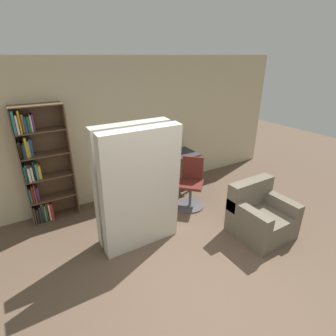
% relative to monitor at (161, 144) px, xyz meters
% --- Properties ---
extents(ground_plane, '(16.00, 16.00, 0.00)m').
position_rel_monitor_xyz_m(ground_plane, '(-0.93, -2.99, -1.00)').
color(ground_plane, brown).
extents(wall_back, '(8.00, 0.06, 2.70)m').
position_rel_monitor_xyz_m(wall_back, '(-0.93, 0.16, 0.35)').
color(wall_back, '#C6B793').
rests_on(wall_back, ground).
extents(desk, '(1.39, 0.62, 0.78)m').
position_rel_monitor_xyz_m(desk, '(-0.00, -0.18, -0.32)').
color(desk, '#2D2D33').
rests_on(desk, ground).
extents(monitor, '(0.48, 0.23, 0.42)m').
position_rel_monitor_xyz_m(monitor, '(0.00, 0.00, 0.00)').
color(monitor, '#B7B7BC').
rests_on(monitor, desk).
extents(office_chair, '(0.62, 0.62, 0.96)m').
position_rel_monitor_xyz_m(office_chair, '(0.08, -0.98, -0.60)').
color(office_chair, '#4C4C51').
rests_on(office_chair, ground).
extents(bookshelf, '(0.77, 0.33, 2.01)m').
position_rel_monitor_xyz_m(bookshelf, '(-2.32, 0.00, -0.02)').
color(bookshelf, brown).
rests_on(bookshelf, ground).
extents(mattress_near, '(1.15, 0.30, 1.86)m').
position_rel_monitor_xyz_m(mattress_near, '(-1.21, -1.55, -0.06)').
color(mattress_near, beige).
rests_on(mattress_near, ground).
extents(mattress_far, '(1.15, 0.28, 1.86)m').
position_rel_monitor_xyz_m(mattress_far, '(-1.21, -1.25, -0.06)').
color(mattress_far, beige).
rests_on(mattress_far, ground).
extents(armchair, '(0.85, 0.80, 0.85)m').
position_rel_monitor_xyz_m(armchair, '(0.53, -2.24, -0.68)').
color(armchair, '#665B4C').
rests_on(armchair, ground).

